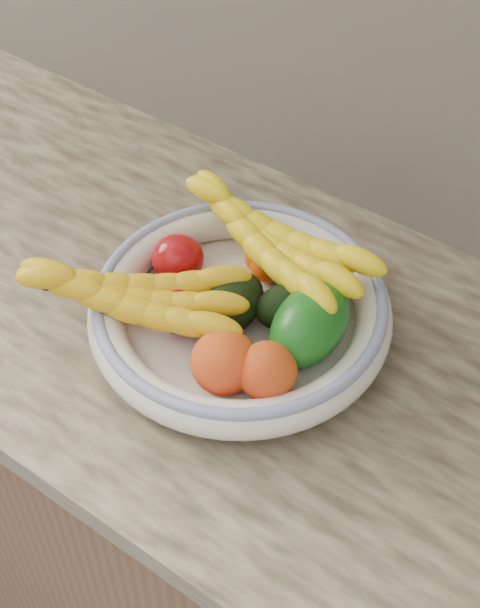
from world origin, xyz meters
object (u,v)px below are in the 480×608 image
at_px(banana_bunch_front, 134,300).
at_px(banana_bunch_back, 271,246).
at_px(green_mango, 310,324).
at_px(fruit_bowl, 240,310).

bearing_deg(banana_bunch_front, banana_bunch_back, 35.10).
distance_m(green_mango, banana_bunch_back, 0.13).
distance_m(fruit_bowl, green_mango, 0.10).
xyz_separation_m(green_mango, banana_bunch_front, (-0.20, -0.10, 0.01)).
bearing_deg(banana_bunch_back, banana_bunch_front, -105.43).
bearing_deg(fruit_bowl, banana_bunch_back, 98.02).
relative_size(fruit_bowl, banana_bunch_front, 1.29).
bearing_deg(banana_bunch_back, fruit_bowl, -71.18).
relative_size(fruit_bowl, banana_bunch_back, 1.20).
bearing_deg(banana_bunch_front, green_mango, -1.87).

